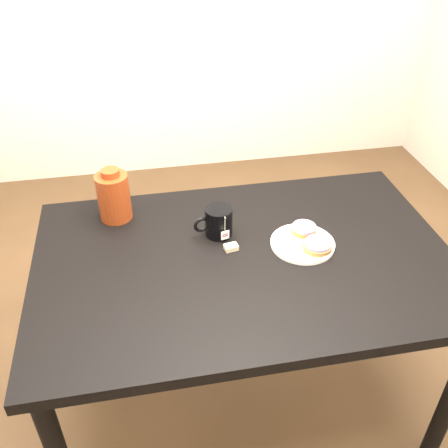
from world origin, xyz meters
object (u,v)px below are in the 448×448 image
Objects in this scene: bagel_package at (114,196)px; bagel_back at (304,229)px; bagel_front at (317,246)px; teabag_pouch at (231,247)px; mug at (218,222)px; table at (244,275)px; plate at (303,243)px.

bagel_back is at bearing -19.89° from bagel_package.
bagel_front is at bearing -26.67° from bagel_package.
teabag_pouch is at bearing 167.08° from bagel_front.
bagel_package is at bearing 144.80° from teabag_pouch.
bagel_back is at bearing -25.27° from mug.
table is at bearing 175.23° from bagel_front.
bagel_front is 0.91× the size of mug.
plate is at bearing 130.32° from bagel_front.
plate is 1.61× the size of bagel_front.
teabag_pouch reaches higher than plate.
bagel_back reaches higher than plate.
plate is (0.21, 0.02, 0.09)m from table.
bagel_back is 0.66× the size of bagel_front.
bagel_back is 0.69m from bagel_package.
bagel_front is (0.24, -0.02, 0.11)m from table.
plate is at bearing 6.27° from table.
teabag_pouch is 0.22× the size of bagel_package.
bagel_back and bagel_front have the same top height.
bagel_front is at bearing -40.80° from mug.
bagel_package is (-0.38, 0.27, 0.08)m from teabag_pouch.
plate is at bearing -111.32° from bagel_back.
teabag_pouch is 0.47m from bagel_package.
bagel_package is at bearing 140.03° from mug.
bagel_back is at bearing 7.15° from teabag_pouch.
plate is 0.06m from bagel_front.
bagel_front is 0.75m from bagel_package.
mug reaches higher than bagel_back.
teabag_pouch is (-0.04, 0.04, 0.09)m from table.
table is at bearing -78.22° from mug.
plate is 4.90× the size of teabag_pouch.
teabag_pouch is (-0.25, 0.02, 0.00)m from plate.
table is at bearing -49.32° from teabag_pouch.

